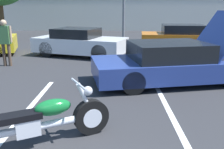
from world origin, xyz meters
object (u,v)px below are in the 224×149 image
at_px(parked_car_mid_left_row, 79,43).
at_px(spectator_by_show_car, 5,39).
at_px(show_car_hood_open, 174,63).
at_px(parked_car_mid_right_row, 185,38).
at_px(motorcycle, 36,123).

bearing_deg(parked_car_mid_left_row, spectator_by_show_car, -120.70).
xyz_separation_m(show_car_hood_open, parked_car_mid_right_row, (1.91, 5.95, 0.03)).
distance_m(show_car_hood_open, spectator_by_show_car, 6.06).
relative_size(motorcycle, parked_car_mid_right_row, 0.48).
distance_m(motorcycle, parked_car_mid_right_row, 10.64).
xyz_separation_m(motorcycle, parked_car_mid_left_row, (-0.39, 7.55, 0.21)).
relative_size(motorcycle, spectator_by_show_car, 1.32).
height_order(motorcycle, parked_car_mid_right_row, parked_car_mid_right_row).
bearing_deg(spectator_by_show_car, motorcycle, -63.08).
distance_m(motorcycle, spectator_by_show_car, 6.21).
bearing_deg(spectator_by_show_car, parked_car_mid_right_row, 27.51).
relative_size(motorcycle, show_car_hood_open, 0.46).
bearing_deg(show_car_hood_open, parked_car_mid_left_row, 118.17).
distance_m(parked_car_mid_right_row, spectator_by_show_car, 8.61).
relative_size(parked_car_mid_right_row, parked_car_mid_left_row, 1.08).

